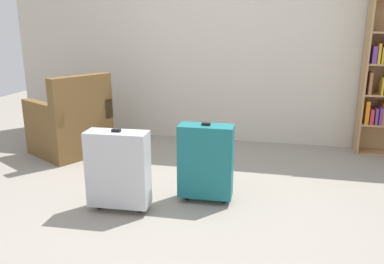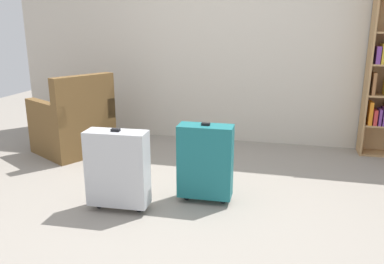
{
  "view_description": "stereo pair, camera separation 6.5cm",
  "coord_description": "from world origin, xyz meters",
  "px_view_note": "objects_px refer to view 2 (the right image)",
  "views": [
    {
      "loc": [
        0.66,
        -2.73,
        1.41
      ],
      "look_at": [
        -0.01,
        0.3,
        0.55
      ],
      "focal_mm": 36.45,
      "sensor_mm": 36.0,
      "label": 1
    },
    {
      "loc": [
        0.72,
        -2.72,
        1.41
      ],
      "look_at": [
        -0.01,
        0.3,
        0.55
      ],
      "focal_mm": 36.45,
      "sensor_mm": 36.0,
      "label": 2
    }
  ],
  "objects_px": {
    "armchair": "(74,125)",
    "mug": "(110,158)",
    "suitcase_silver": "(118,168)",
    "suitcase_teal": "(205,161)"
  },
  "relations": [
    {
      "from": "armchair",
      "to": "suitcase_silver",
      "type": "distance_m",
      "value": 1.61
    },
    {
      "from": "armchair",
      "to": "suitcase_silver",
      "type": "relative_size",
      "value": 1.44
    },
    {
      "from": "suitcase_teal",
      "to": "suitcase_silver",
      "type": "height_order",
      "value": "suitcase_teal"
    },
    {
      "from": "mug",
      "to": "suitcase_teal",
      "type": "xyz_separation_m",
      "value": [
        1.17,
        -0.67,
        0.3
      ]
    },
    {
      "from": "mug",
      "to": "suitcase_silver",
      "type": "bearing_deg",
      "value": -60.89
    },
    {
      "from": "mug",
      "to": "suitcase_teal",
      "type": "bearing_deg",
      "value": -29.77
    },
    {
      "from": "suitcase_teal",
      "to": "suitcase_silver",
      "type": "bearing_deg",
      "value": -153.68
    },
    {
      "from": "armchair",
      "to": "suitcase_silver",
      "type": "bearing_deg",
      "value": -48.39
    },
    {
      "from": "armchair",
      "to": "mug",
      "type": "height_order",
      "value": "armchair"
    },
    {
      "from": "armchair",
      "to": "suitcase_silver",
      "type": "xyz_separation_m",
      "value": [
        1.07,
        -1.2,
        0.03
      ]
    }
  ]
}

